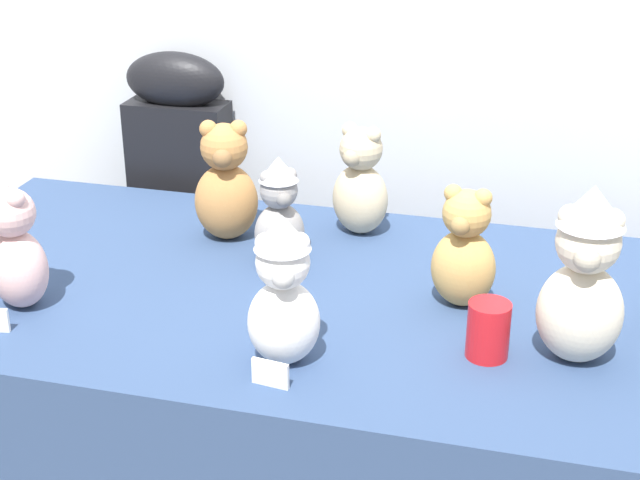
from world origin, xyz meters
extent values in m
cube|color=navy|center=(0.00, 0.25, 0.36)|extent=(1.90, 0.93, 0.71)
cube|color=black|center=(-0.56, 0.84, 0.46)|extent=(0.28, 0.12, 0.92)
ellipsoid|color=black|center=(-0.56, 0.84, 0.98)|extent=(0.28, 0.12, 0.15)
ellipsoid|color=tan|center=(0.30, 0.27, 0.80)|extent=(0.15, 0.13, 0.16)
sphere|color=tan|center=(0.30, 0.27, 0.92)|extent=(0.10, 0.10, 0.10)
sphere|color=tan|center=(0.27, 0.28, 0.96)|extent=(0.04, 0.04, 0.04)
sphere|color=tan|center=(0.33, 0.27, 0.96)|extent=(0.04, 0.04, 0.04)
sphere|color=olive|center=(0.29, 0.23, 0.91)|extent=(0.04, 0.04, 0.04)
ellipsoid|color=beige|center=(0.53, 0.11, 0.81)|extent=(0.16, 0.13, 0.19)
sphere|color=beige|center=(0.53, 0.11, 0.95)|extent=(0.12, 0.12, 0.12)
sphere|color=beige|center=(0.49, 0.11, 1.00)|extent=(0.04, 0.04, 0.04)
sphere|color=beige|center=(0.56, 0.11, 1.00)|extent=(0.04, 0.04, 0.04)
sphere|color=#ABA08A|center=(0.53, 0.06, 0.94)|extent=(0.05, 0.05, 0.05)
cone|color=silver|center=(0.53, 0.11, 1.02)|extent=(0.12, 0.12, 0.07)
ellipsoid|color=#CCB78E|center=(0.01, 0.58, 0.80)|extent=(0.17, 0.16, 0.17)
sphere|color=#CCB78E|center=(0.01, 0.58, 0.93)|extent=(0.10, 0.10, 0.10)
sphere|color=#CCB78E|center=(-0.02, 0.59, 0.97)|extent=(0.04, 0.04, 0.04)
sphere|color=#CCB78E|center=(0.04, 0.57, 0.97)|extent=(0.04, 0.04, 0.04)
sphere|color=#9D8E71|center=(0.00, 0.54, 0.92)|extent=(0.04, 0.04, 0.04)
ellipsoid|color=#B27A42|center=(-0.29, 0.47, 0.81)|extent=(0.18, 0.16, 0.18)
sphere|color=#B27A42|center=(-0.29, 0.47, 0.94)|extent=(0.11, 0.11, 0.11)
sphere|color=#B27A42|center=(-0.32, 0.46, 0.99)|extent=(0.04, 0.04, 0.04)
sphere|color=#B27A42|center=(-0.25, 0.48, 0.99)|extent=(0.04, 0.04, 0.04)
sphere|color=olive|center=(-0.27, 0.42, 0.93)|extent=(0.05, 0.05, 0.05)
ellipsoid|color=beige|center=(-0.58, 0.04, 0.80)|extent=(0.17, 0.17, 0.17)
sphere|color=beige|center=(-0.58, 0.04, 0.92)|extent=(0.10, 0.10, 0.10)
sphere|color=beige|center=(-0.60, 0.05, 0.96)|extent=(0.04, 0.04, 0.04)
sphere|color=beige|center=(-0.55, 0.02, 0.96)|extent=(0.04, 0.04, 0.04)
ellipsoid|color=white|center=(0.01, -0.04, 0.80)|extent=(0.16, 0.15, 0.16)
sphere|color=white|center=(0.01, -0.04, 0.92)|extent=(0.10, 0.10, 0.10)
sphere|color=white|center=(-0.02, -0.05, 0.96)|extent=(0.04, 0.04, 0.04)
sphere|color=white|center=(0.04, -0.03, 0.96)|extent=(0.04, 0.04, 0.04)
sphere|color=#B4B3AF|center=(0.02, -0.08, 0.91)|extent=(0.04, 0.04, 0.04)
cone|color=silver|center=(0.01, -0.04, 0.98)|extent=(0.10, 0.10, 0.06)
ellipsoid|color=gray|center=(-0.13, 0.37, 0.78)|extent=(0.15, 0.14, 0.14)
sphere|color=gray|center=(-0.13, 0.37, 0.89)|extent=(0.08, 0.08, 0.08)
sphere|color=gray|center=(-0.15, 0.35, 0.92)|extent=(0.03, 0.03, 0.03)
sphere|color=gray|center=(-0.10, 0.38, 0.92)|extent=(0.03, 0.03, 0.03)
sphere|color=slate|center=(-0.10, 0.34, 0.88)|extent=(0.03, 0.03, 0.03)
cone|color=silver|center=(-0.13, 0.37, 0.94)|extent=(0.09, 0.09, 0.05)
cylinder|color=red|center=(0.37, 0.08, 0.77)|extent=(0.08, 0.08, 0.11)
cube|color=white|center=(0.01, -0.12, 0.74)|extent=(0.07, 0.02, 0.05)
camera|label=1|loc=(0.46, -1.49, 1.64)|focal=53.42mm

